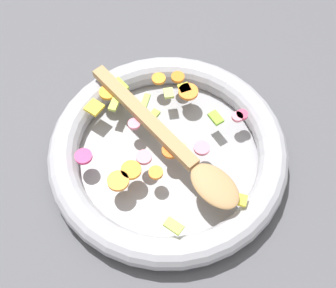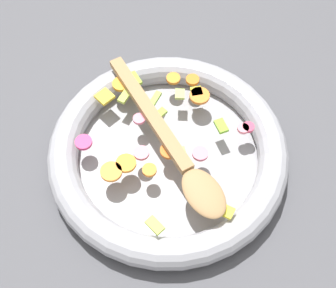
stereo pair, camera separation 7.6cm
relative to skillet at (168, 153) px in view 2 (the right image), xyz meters
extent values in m
plane|color=#4C4C51|center=(0.00, 0.00, -0.02)|extent=(4.00, 4.00, 0.00)
cylinder|color=gray|center=(0.00, 0.00, -0.02)|extent=(0.35, 0.35, 0.01)
torus|color=#9E9EA5|center=(0.00, 0.00, 0.00)|extent=(0.40, 0.40, 0.05)
cylinder|color=orange|center=(0.09, 0.04, 0.03)|extent=(0.04, 0.04, 0.01)
cylinder|color=orange|center=(0.07, 0.03, 0.03)|extent=(0.04, 0.04, 0.01)
cylinder|color=orange|center=(-0.04, 0.09, 0.03)|extent=(0.03, 0.03, 0.01)
cylinder|color=orange|center=(0.00, 0.01, 0.03)|extent=(0.04, 0.04, 0.01)
cylinder|color=orange|center=(-0.06, -0.09, 0.03)|extent=(0.05, 0.05, 0.01)
cylinder|color=orange|center=(0.03, 0.05, 0.03)|extent=(0.03, 0.03, 0.01)
cylinder|color=orange|center=(0.07, -0.13, 0.03)|extent=(0.04, 0.04, 0.01)
cylinder|color=orange|center=(-0.06, -0.13, 0.03)|extent=(0.03, 0.03, 0.01)
cylinder|color=orange|center=(-0.02, -0.13, 0.03)|extent=(0.03, 0.03, 0.01)
cube|color=#8FBB35|center=(0.04, -0.14, 0.03)|extent=(0.02, 0.03, 0.01)
cube|color=#B8CD60|center=(-0.03, -0.10, 0.03)|extent=(0.02, 0.02, 0.01)
cube|color=#81C130|center=(-0.09, -0.02, 0.03)|extent=(0.02, 0.03, 0.01)
cube|color=#98C348|center=(0.01, -0.09, 0.03)|extent=(0.03, 0.03, 0.01)
cube|color=#B3CB4B|center=(0.07, -0.10, 0.03)|extent=(0.03, 0.03, 0.01)
cube|color=#BEDC4B|center=(0.03, 0.14, 0.03)|extent=(0.03, 0.03, 0.01)
cube|color=#91B13C|center=(0.01, -0.06, 0.03)|extent=(0.03, 0.02, 0.01)
cube|color=#BDCF5D|center=(-0.02, 0.02, 0.03)|extent=(0.02, 0.02, 0.01)
cylinder|color=#D4326B|center=(0.14, -0.02, 0.03)|extent=(0.03, 0.03, 0.01)
cylinder|color=#D13F5F|center=(-0.14, -0.02, 0.03)|extent=(0.03, 0.03, 0.01)
cylinder|color=pink|center=(-0.13, -0.01, 0.03)|extent=(0.03, 0.03, 0.01)
cylinder|color=pink|center=(0.04, -0.05, 0.03)|extent=(0.02, 0.02, 0.01)
cylinder|color=#DD7587|center=(0.04, 0.01, 0.03)|extent=(0.03, 0.03, 0.01)
cylinder|color=pink|center=(-0.05, 0.03, 0.03)|extent=(0.04, 0.04, 0.01)
cube|color=gold|center=(0.10, -0.10, 0.03)|extent=(0.04, 0.04, 0.01)
cube|color=yellow|center=(-0.08, 0.13, 0.03)|extent=(0.03, 0.03, 0.01)
cube|color=gold|center=(-0.06, -0.10, 0.03)|extent=(0.02, 0.02, 0.01)
cube|color=#A87F51|center=(0.03, -0.06, 0.04)|extent=(0.12, 0.24, 0.01)
ellipsoid|color=#A87F51|center=(-0.04, 0.10, 0.04)|extent=(0.09, 0.10, 0.01)
camera|label=1|loc=(0.12, 0.37, 0.68)|focal=50.00mm
camera|label=2|loc=(0.04, 0.39, 0.68)|focal=50.00mm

